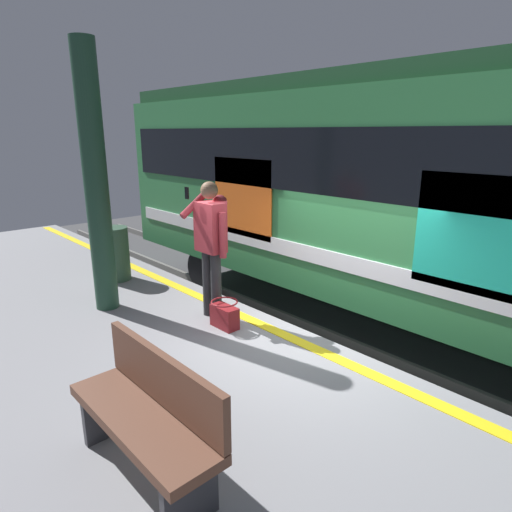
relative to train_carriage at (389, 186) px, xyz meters
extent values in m
plane|color=#3D3D3F|center=(-0.29, 2.27, -2.53)|extent=(26.28, 26.28, 0.00)
cube|color=gray|center=(-0.29, 4.71, -2.06)|extent=(17.52, 4.89, 0.95)
cube|color=yellow|center=(-0.29, 2.57, -1.58)|extent=(17.17, 0.16, 0.01)
cube|color=slate|center=(-0.29, 0.71, -2.45)|extent=(22.77, 0.08, 0.16)
cube|color=slate|center=(-0.29, -0.72, -2.45)|extent=(22.77, 0.08, 0.16)
cube|color=#2D723F|center=(0.00, -0.01, -0.10)|extent=(10.87, 2.70, 2.96)
cube|color=#1B4426|center=(0.00, -0.01, 1.50)|extent=(10.66, 2.49, 0.24)
cube|color=black|center=(0.00, 1.36, 0.42)|extent=(10.33, 0.03, 0.90)
cube|color=silver|center=(0.00, 1.36, -0.92)|extent=(10.33, 0.03, 0.24)
cube|color=#19A58C|center=(-1.90, 1.36, -0.25)|extent=(1.40, 0.02, 1.29)
cube|color=#D85919|center=(1.90, 1.36, -0.25)|extent=(1.40, 0.02, 1.29)
cylinder|color=black|center=(3.53, 1.07, -1.95)|extent=(0.84, 0.12, 0.84)
cylinder|color=black|center=(3.53, -1.09, -1.95)|extent=(0.84, 0.12, 0.84)
cylinder|color=#262628|center=(0.72, 2.85, -1.13)|extent=(0.14, 0.14, 0.90)
cylinder|color=#262628|center=(0.90, 2.85, -1.13)|extent=(0.14, 0.14, 0.90)
cube|color=maroon|center=(0.81, 2.85, -0.36)|extent=(0.40, 0.24, 0.64)
sphere|color=maroon|center=(0.81, 2.69, -0.06)|extent=(0.20, 0.20, 0.20)
sphere|color=#997051|center=(0.81, 2.85, 0.11)|extent=(0.22, 0.22, 0.22)
cylinder|color=maroon|center=(0.56, 2.85, -0.43)|extent=(0.09, 0.09, 0.57)
cylinder|color=maroon|center=(1.04, 2.93, -0.09)|extent=(0.09, 0.42, 0.33)
cube|color=black|center=(1.04, 3.03, 0.07)|extent=(0.07, 0.02, 0.15)
cube|color=maroon|center=(0.43, 2.95, -1.44)|extent=(0.38, 0.19, 0.28)
torus|color=maroon|center=(0.43, 2.95, -1.24)|extent=(0.34, 0.34, 0.02)
cylinder|color=#1E3F2D|center=(2.07, 3.75, 0.17)|extent=(0.31, 0.31, 3.51)
cube|color=brown|center=(-1.13, 4.94, -1.14)|extent=(1.45, 0.44, 0.08)
cube|color=brown|center=(-1.13, 4.75, -0.89)|extent=(1.45, 0.06, 0.40)
cube|color=#333338|center=(-1.71, 4.94, -1.36)|extent=(0.06, 0.40, 0.45)
cube|color=#333338|center=(-0.55, 4.94, -1.36)|extent=(0.06, 0.40, 0.45)
cylinder|color=#2D4C38|center=(3.13, 3.10, -1.14)|extent=(0.47, 0.47, 0.89)
camera|label=1|loc=(-3.60, 6.14, 0.81)|focal=30.83mm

